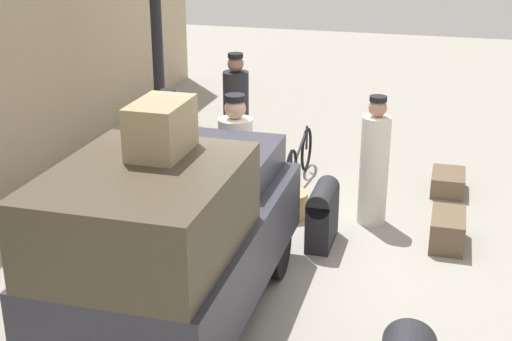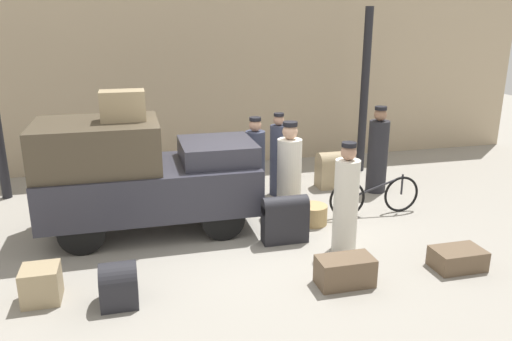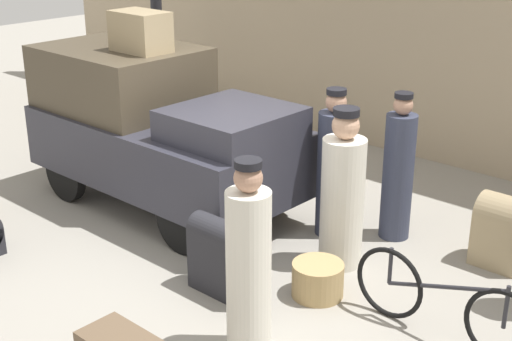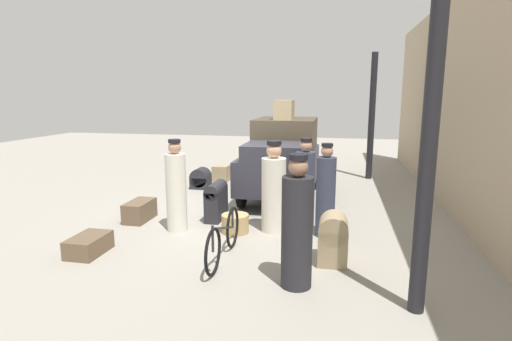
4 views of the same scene
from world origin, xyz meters
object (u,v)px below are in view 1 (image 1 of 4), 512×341
porter_standing_middle (236,113)px  suitcase_small_leather (447,230)px  bicycle (299,160)px  suitcase_black_upright (448,182)px  conductor_in_dark_uniform (184,172)px  wicker_basket (289,204)px  porter_with_bicycle (374,166)px  truck (174,234)px  trunk_umber_medium (322,213)px  trunk_on_truck_roof (161,128)px  trunk_barrel_dark (191,152)px  porter_carrying_trunk (171,155)px  porter_lifting_near_truck (236,164)px

porter_standing_middle → suitcase_small_leather: size_ratio=2.35×
bicycle → suitcase_black_upright: 2.11m
conductor_in_dark_uniform → suitcase_black_upright: (2.09, -3.13, -0.61)m
wicker_basket → conductor_in_dark_uniform: size_ratio=0.29×
wicker_basket → porter_with_bicycle: (0.10, -1.05, 0.59)m
conductor_in_dark_uniform → porter_with_bicycle: bearing=-70.1°
suitcase_black_upright → truck: bearing=149.7°
trunk_umber_medium → trunk_on_truck_roof: bearing=156.1°
porter_with_bicycle → suitcase_black_upright: (1.29, -0.91, -0.61)m
wicker_basket → suitcase_black_upright: (1.39, -1.96, -0.02)m
conductor_in_dark_uniform → bicycle: bearing=-28.6°
truck → suitcase_small_leather: 3.56m
trunk_umber_medium → trunk_barrel_dark: same height
porter_carrying_trunk → suitcase_black_upright: bearing=-66.5°
wicker_basket → trunk_umber_medium: (-0.66, -0.55, 0.23)m
truck → porter_lifting_near_truck: 2.56m
trunk_barrel_dark → suitcase_black_upright: bearing=-83.8°
suitcase_black_upright → trunk_on_truck_roof: (-4.33, 2.42, 1.91)m
porter_standing_middle → conductor_in_dark_uniform: size_ratio=1.04×
suitcase_small_leather → trunk_on_truck_roof: size_ratio=1.09×
porter_carrying_trunk → trunk_umber_medium: bearing=-103.8°
wicker_basket → trunk_barrel_dark: 1.99m
porter_standing_middle → suitcase_small_leather: bearing=-122.8°
truck → bicycle: size_ratio=1.99×
porter_standing_middle → trunk_umber_medium: size_ratio=2.31×
conductor_in_dark_uniform → trunk_on_truck_roof: (-2.25, -0.71, 1.30)m
suitcase_black_upright → suitcase_small_leather: size_ratio=0.95×
bicycle → trunk_on_truck_roof: 4.49m
wicker_basket → conductor_in_dark_uniform: bearing=121.1°
wicker_basket → suitcase_black_upright: size_ratio=0.70×
wicker_basket → porter_lifting_near_truck: (-0.22, 0.65, 0.57)m
porter_carrying_trunk → trunk_barrel_dark: 1.20m
wicker_basket → porter_standing_middle: bearing=35.1°
porter_carrying_trunk → porter_lifting_near_truck: bearing=-94.5°
bicycle → porter_standing_middle: size_ratio=0.99×
trunk_on_truck_roof → trunk_umber_medium: bearing=-23.9°
porter_with_bicycle → trunk_umber_medium: porter_with_bicycle is taller
porter_lifting_near_truck → suitcase_small_leather: bearing=-91.9°
trunk_umber_medium → trunk_on_truck_roof: (-2.28, 1.01, 1.65)m
truck → porter_with_bicycle: truck is taller
porter_lifting_near_truck → trunk_on_truck_roof: size_ratio=2.45×
truck → conductor_in_dark_uniform: size_ratio=2.06×
bicycle → porter_with_bicycle: size_ratio=1.03×
porter_lifting_near_truck → conductor_in_dark_uniform: conductor_in_dark_uniform is taller
suitcase_black_upright → trunk_on_truck_roof: bearing=150.8°
trunk_umber_medium → wicker_basket: bearing=39.7°
truck → trunk_barrel_dark: truck is taller
conductor_in_dark_uniform → porter_lifting_near_truck: bearing=-46.6°
trunk_umber_medium → porter_carrying_trunk: bearing=76.2°
truck → porter_carrying_trunk: size_ratio=2.09×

